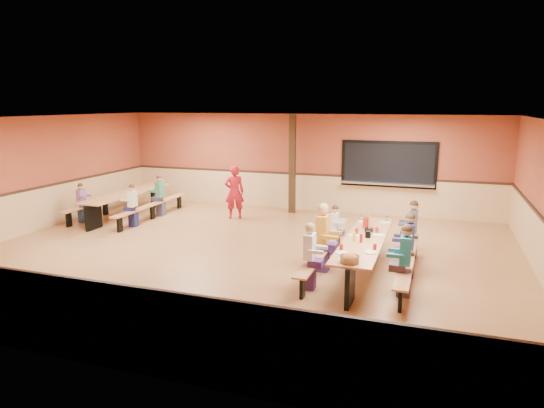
% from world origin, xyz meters
% --- Properties ---
extents(ground, '(12.00, 12.00, 0.00)m').
position_xyz_m(ground, '(0.00, 0.00, 0.00)').
color(ground, brown).
rests_on(ground, ground).
extents(room_envelope, '(12.04, 10.04, 3.02)m').
position_xyz_m(room_envelope, '(0.00, 0.00, 0.69)').
color(room_envelope, brown).
rests_on(room_envelope, ground).
extents(kitchen_pass_through, '(2.78, 0.28, 1.38)m').
position_xyz_m(kitchen_pass_through, '(2.60, 4.96, 1.49)').
color(kitchen_pass_through, black).
rests_on(kitchen_pass_through, ground).
extents(structural_post, '(0.18, 0.18, 3.00)m').
position_xyz_m(structural_post, '(-0.20, 4.40, 1.50)').
color(structural_post, black).
rests_on(structural_post, ground).
extents(cafeteria_table_main, '(1.91, 3.70, 0.74)m').
position_xyz_m(cafeteria_table_main, '(2.74, -0.44, 0.53)').
color(cafeteria_table_main, '#B57747').
rests_on(cafeteria_table_main, ground).
extents(cafeteria_table_second, '(1.91, 3.70, 0.74)m').
position_xyz_m(cafeteria_table_second, '(-4.63, 2.25, 0.53)').
color(cafeteria_table_second, '#B57747').
rests_on(cafeteria_table_second, ground).
extents(seated_child_white_left, '(0.37, 0.31, 1.22)m').
position_xyz_m(seated_child_white_left, '(1.91, -1.54, 0.61)').
color(seated_child_white_left, silver).
rests_on(seated_child_white_left, ground).
extents(seated_adult_yellow, '(0.45, 0.36, 1.37)m').
position_xyz_m(seated_adult_yellow, '(1.91, -0.50, 0.68)').
color(seated_adult_yellow, orange).
rests_on(seated_adult_yellow, ground).
extents(seated_child_grey_left, '(0.32, 0.26, 1.10)m').
position_xyz_m(seated_child_grey_left, '(1.91, 0.67, 0.55)').
color(seated_child_grey_left, silver).
rests_on(seated_child_grey_left, ground).
extents(seated_child_teal_right, '(0.40, 0.32, 1.27)m').
position_xyz_m(seated_child_teal_right, '(3.56, -1.30, 0.63)').
color(seated_child_teal_right, teal).
rests_on(seated_child_teal_right, ground).
extents(seated_child_navy_right, '(0.39, 0.32, 1.25)m').
position_xyz_m(seated_child_navy_right, '(3.56, -0.28, 0.63)').
color(seated_child_navy_right, navy).
rests_on(seated_child_navy_right, ground).
extents(seated_child_char_right, '(0.39, 0.32, 1.25)m').
position_xyz_m(seated_child_char_right, '(3.56, 1.00, 0.62)').
color(seated_child_char_right, '#46494F').
rests_on(seated_child_char_right, ground).
extents(seated_child_purple_sec, '(0.32, 0.26, 1.10)m').
position_xyz_m(seated_child_purple_sec, '(-5.46, 1.25, 0.55)').
color(seated_child_purple_sec, '#815389').
rests_on(seated_child_purple_sec, ground).
extents(seated_child_green_sec, '(0.37, 0.31, 1.22)m').
position_xyz_m(seated_child_green_sec, '(-3.81, 2.70, 0.61)').
color(seated_child_green_sec, '#397C60').
rests_on(seated_child_green_sec, ground).
extents(seated_child_tan_sec, '(0.34, 0.28, 1.16)m').
position_xyz_m(seated_child_tan_sec, '(-3.81, 1.31, 0.58)').
color(seated_child_tan_sec, beige).
rests_on(seated_child_tan_sec, ground).
extents(standing_woman, '(0.68, 0.60, 1.56)m').
position_xyz_m(standing_woman, '(-1.58, 3.14, 0.78)').
color(standing_woman, '#A9131E').
rests_on(standing_woman, ground).
extents(punch_pitcher, '(0.16, 0.16, 0.22)m').
position_xyz_m(punch_pitcher, '(2.64, 0.37, 0.85)').
color(punch_pitcher, '#B02317').
rests_on(punch_pitcher, cafeteria_table_main).
extents(chip_bowl, '(0.32, 0.32, 0.15)m').
position_xyz_m(chip_bowl, '(2.72, -2.02, 0.81)').
color(chip_bowl, orange).
rests_on(chip_bowl, cafeteria_table_main).
extents(napkin_dispenser, '(0.10, 0.14, 0.13)m').
position_xyz_m(napkin_dispenser, '(2.79, -0.37, 0.80)').
color(napkin_dispenser, black).
rests_on(napkin_dispenser, cafeteria_table_main).
extents(condiment_mustard, '(0.06, 0.06, 0.17)m').
position_xyz_m(condiment_mustard, '(2.58, -0.75, 0.82)').
color(condiment_mustard, yellow).
rests_on(condiment_mustard, cafeteria_table_main).
extents(condiment_ketchup, '(0.06, 0.06, 0.17)m').
position_xyz_m(condiment_ketchup, '(2.71, -0.78, 0.82)').
color(condiment_ketchup, '#B2140F').
rests_on(condiment_ketchup, cafeteria_table_main).
extents(table_paddle, '(0.16, 0.16, 0.56)m').
position_xyz_m(table_paddle, '(2.74, 0.12, 0.88)').
color(table_paddle, black).
rests_on(table_paddle, cafeteria_table_main).
extents(place_settings, '(0.65, 3.30, 0.11)m').
position_xyz_m(place_settings, '(2.74, -0.44, 0.80)').
color(place_settings, beige).
rests_on(place_settings, cafeteria_table_main).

